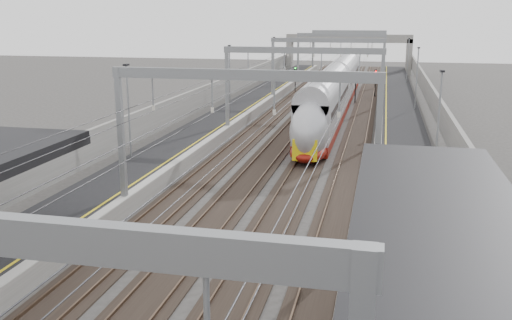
% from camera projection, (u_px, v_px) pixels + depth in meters
% --- Properties ---
extents(platform_left, '(4.00, 120.00, 1.00)m').
position_uv_depth(platform_left, '(218.00, 124.00, 51.55)').
color(platform_left, black).
rests_on(platform_left, ground).
extents(platform_right, '(4.00, 120.00, 1.00)m').
position_uv_depth(platform_right, '(400.00, 132.00, 48.17)').
color(platform_right, black).
rests_on(platform_right, ground).
extents(tracks, '(11.40, 140.00, 0.20)m').
position_uv_depth(tracks, '(306.00, 133.00, 49.97)').
color(tracks, black).
rests_on(tracks, ground).
extents(overhead_line, '(13.00, 140.00, 6.60)m').
position_uv_depth(overhead_line, '(317.00, 57.00, 54.74)').
color(overhead_line, gray).
rests_on(overhead_line, platform_left).
extents(overbridge, '(22.00, 2.20, 6.90)m').
position_uv_depth(overbridge, '(348.00, 43.00, 100.73)').
color(overbridge, slate).
rests_on(overbridge, ground).
extents(wall_left, '(0.30, 120.00, 3.20)m').
position_uv_depth(wall_left, '(184.00, 111.00, 51.96)').
color(wall_left, slate).
rests_on(wall_left, ground).
extents(wall_right, '(0.30, 120.00, 3.20)m').
position_uv_depth(wall_right, '(441.00, 120.00, 47.23)').
color(wall_right, slate).
rests_on(wall_right, ground).
extents(train, '(2.67, 48.56, 4.22)m').
position_uv_depth(train, '(335.00, 95.00, 59.24)').
color(train, maroon).
rests_on(train, ground).
extents(signal_green, '(0.32, 0.32, 3.48)m').
position_uv_depth(signal_green, '(295.00, 74.00, 76.44)').
color(signal_green, black).
rests_on(signal_green, ground).
extents(signal_red_near, '(0.32, 0.32, 3.48)m').
position_uv_depth(signal_red_near, '(356.00, 82.00, 67.35)').
color(signal_red_near, black).
rests_on(signal_red_near, ground).
extents(signal_red_far, '(0.32, 0.32, 3.48)m').
position_uv_depth(signal_red_far, '(376.00, 78.00, 71.98)').
color(signal_red_far, black).
rests_on(signal_red_far, ground).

